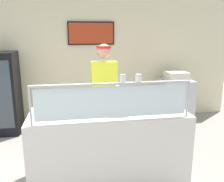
{
  "coord_description": "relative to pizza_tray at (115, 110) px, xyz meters",
  "views": [
    {
      "loc": [
        0.54,
        -2.46,
        1.92
      ],
      "look_at": [
        1.03,
        0.4,
        1.21
      ],
      "focal_mm": 38.62,
      "sensor_mm": 36.0,
      "label": 1
    }
  ],
  "objects": [
    {
      "name": "ground_plane",
      "position": [
        -0.09,
        0.61,
        -0.97
      ],
      "size": [
        12.0,
        12.0,
        0.0
      ],
      "primitive_type": "plane",
      "color": "gray",
      "rests_on": "ground"
    },
    {
      "name": "pizza_server",
      "position": [
        -0.05,
        -0.02,
        0.02
      ],
      "size": [
        0.14,
        0.29,
        0.01
      ],
      "primitive_type": "cube",
      "rotation": [
        0.0,
        0.0,
        0.25
      ],
      "color": "#ADAFB7",
      "rests_on": "pizza_tray"
    },
    {
      "name": "shop_rear_unit",
      "position": [
        -0.09,
        2.36,
        0.39
      ],
      "size": [
        6.37,
        0.13,
        2.7
      ],
      "color": "beige",
      "rests_on": "ground"
    },
    {
      "name": "pepper_flake_shaker",
      "position": [
        0.2,
        -0.33,
        0.46
      ],
      "size": [
        0.07,
        0.07,
        0.09
      ],
      "color": "white",
      "rests_on": "sneeze_guard"
    },
    {
      "name": "prep_shelf",
      "position": [
        1.66,
        1.87,
        -0.5
      ],
      "size": [
        0.7,
        0.55,
        0.93
      ],
      "primitive_type": "cube",
      "color": "#B7BABF",
      "rests_on": "ground"
    },
    {
      "name": "serving_counter",
      "position": [
        -0.09,
        -0.02,
        -0.49
      ],
      "size": [
        1.97,
        0.73,
        0.95
      ],
      "primitive_type": "cube",
      "color": "silver",
      "rests_on": "ground"
    },
    {
      "name": "sneeze_guard",
      "position": [
        -0.09,
        -0.33,
        0.26
      ],
      "size": [
        1.79,
        0.06,
        0.44
      ],
      "color": "#B2B5BC",
      "rests_on": "serving_counter"
    },
    {
      "name": "parmesan_shaker",
      "position": [
        0.02,
        -0.33,
        0.46
      ],
      "size": [
        0.06,
        0.06,
        0.09
      ],
      "color": "white",
      "rests_on": "sneeze_guard"
    },
    {
      "name": "worker_figure",
      "position": [
        -0.04,
        0.68,
        0.04
      ],
      "size": [
        0.41,
        0.5,
        1.76
      ],
      "color": "#23232D",
      "rests_on": "ground"
    },
    {
      "name": "pizza_box_stack",
      "position": [
        1.66,
        1.87,
        0.06
      ],
      "size": [
        0.45,
        0.44,
        0.18
      ],
      "color": "silver",
      "rests_on": "prep_shelf"
    },
    {
      "name": "pizza_tray",
      "position": [
        0.0,
        0.0,
        0.0
      ],
      "size": [
        0.52,
        0.52,
        0.04
      ],
      "color": "#9EA0A8",
      "rests_on": "serving_counter"
    },
    {
      "name": "drink_fridge",
      "position": [
        -1.89,
        1.92,
        -0.18
      ],
      "size": [
        0.67,
        0.64,
        1.57
      ],
      "color": "black",
      "rests_on": "ground"
    }
  ]
}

